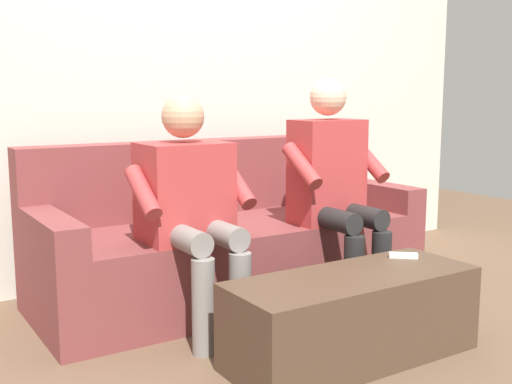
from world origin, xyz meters
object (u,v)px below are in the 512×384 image
coffee_table (352,317)px  remote_white (403,255)px  person_right_seated (190,200)px  couch (228,242)px  person_left_seated (334,180)px

coffee_table → remote_white: size_ratio=8.50×
person_right_seated → remote_white: size_ratio=8.58×
coffee_table → remote_white: remote_white is taller
couch → coffee_table: size_ratio=1.94×
couch → remote_white: 1.02m
coffee_table → person_right_seated: person_right_seated is taller
person_right_seated → remote_white: person_right_seated is taller
coffee_table → remote_white: bearing=-167.6°
person_left_seated → remote_white: bearing=85.7°
couch → remote_white: bearing=111.0°
person_right_seated → person_left_seated: bearing=177.2°
remote_white → person_left_seated: bearing=-53.0°
couch → coffee_table: 1.03m
couch → remote_white: size_ratio=16.51×
person_right_seated → remote_white: (-0.77, 0.59, -0.24)m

